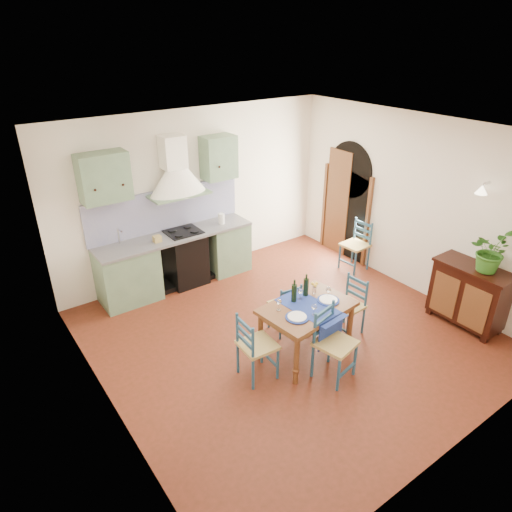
# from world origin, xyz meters

# --- Properties ---
(floor) EXTENTS (5.00, 5.00, 0.00)m
(floor) POSITION_xyz_m (0.00, 0.00, 0.00)
(floor) COLOR #451F0E
(floor) RESTS_ON ground
(back_wall) EXTENTS (5.00, 0.96, 2.80)m
(back_wall) POSITION_xyz_m (-0.47, 2.29, 1.05)
(back_wall) COLOR silver
(back_wall) RESTS_ON ground
(right_wall) EXTENTS (0.26, 5.00, 2.80)m
(right_wall) POSITION_xyz_m (2.50, 0.28, 1.34)
(right_wall) COLOR silver
(right_wall) RESTS_ON ground
(left_wall) EXTENTS (0.04, 5.00, 2.80)m
(left_wall) POSITION_xyz_m (-2.50, 0.00, 1.40)
(left_wall) COLOR silver
(left_wall) RESTS_ON ground
(ceiling) EXTENTS (5.00, 5.00, 0.01)m
(ceiling) POSITION_xyz_m (0.00, 0.00, 2.80)
(ceiling) COLOR silver
(ceiling) RESTS_ON back_wall
(dining_table) EXTENTS (1.24, 0.95, 1.05)m
(dining_table) POSITION_xyz_m (-0.08, -0.44, 0.65)
(dining_table) COLOR brown
(dining_table) RESTS_ON ground
(chair_near) EXTENTS (0.52, 0.52, 0.93)m
(chair_near) POSITION_xyz_m (-0.10, -0.94, 0.48)
(chair_near) COLOR navy
(chair_near) RESTS_ON ground
(chair_far) EXTENTS (0.42, 0.42, 0.79)m
(chair_far) POSITION_xyz_m (0.01, 0.10, 0.41)
(chair_far) COLOR navy
(chair_far) RESTS_ON ground
(chair_left) EXTENTS (0.44, 0.44, 0.89)m
(chair_left) POSITION_xyz_m (-0.88, -0.43, 0.46)
(chair_left) COLOR navy
(chair_left) RESTS_ON ground
(chair_right) EXTENTS (0.41, 0.41, 0.84)m
(chair_right) POSITION_xyz_m (0.73, -0.42, 0.43)
(chair_right) COLOR navy
(chair_right) RESTS_ON ground
(chair_spare) EXTENTS (0.44, 0.44, 0.89)m
(chair_spare) POSITION_xyz_m (2.23, 0.86, 0.46)
(chair_spare) COLOR navy
(chair_spare) RESTS_ON ground
(sideboard) EXTENTS (0.50, 1.05, 0.94)m
(sideboard) POSITION_xyz_m (2.26, -1.27, 0.51)
(sideboard) COLOR black
(sideboard) RESTS_ON ground
(potted_plant) EXTENTS (0.63, 0.58, 0.59)m
(potted_plant) POSITION_xyz_m (2.27, -1.40, 1.23)
(potted_plant) COLOR #2E681E
(potted_plant) RESTS_ON sideboard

